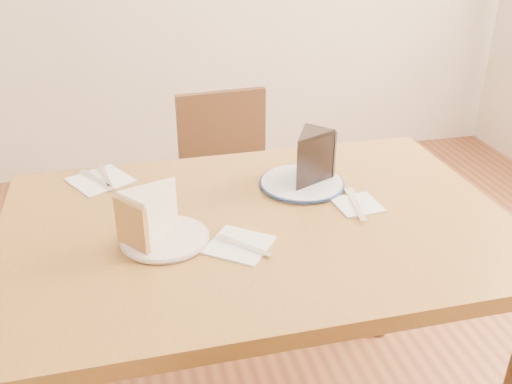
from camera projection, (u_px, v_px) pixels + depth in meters
The scene contains 13 objects.
table at pixel (258, 255), 1.40m from camera, with size 1.20×0.80×0.75m.
chair_far at pixel (232, 193), 2.14m from camera, with size 0.42×0.42×0.80m.
plate_cream at pixel (165, 238), 1.27m from camera, with size 0.19×0.19×0.01m, color silver.
plate_navy at pixel (302, 183), 1.52m from camera, with size 0.22×0.22×0.01m, color white.
carrot_cake at pixel (156, 213), 1.25m from camera, with size 0.09×0.13×0.11m, color beige, non-canonical shape.
chocolate_cake at pixel (308, 160), 1.48m from camera, with size 0.09×0.13×0.13m, color black, non-canonical shape.
napkin_cream at pixel (239, 245), 1.26m from camera, with size 0.13×0.13×0.00m, color white.
napkin_navy at pixel (357, 205), 1.42m from camera, with size 0.11×0.11×0.00m, color white.
napkin_spare at pixel (100, 180), 1.54m from camera, with size 0.14×0.14×0.00m, color white.
fork_cream at pixel (244, 246), 1.24m from camera, with size 0.01×0.14×0.00m, color silver.
knife_navy at pixel (356, 204), 1.41m from camera, with size 0.02×0.17×0.00m, color silver.
fork_spare at pixel (105, 176), 1.56m from camera, with size 0.01×0.14×0.00m, color silver.
knife_spare at pixel (97, 180), 1.53m from camera, with size 0.01×0.16×0.00m, color silver.
Camera 1 is at (-0.28, -1.14, 1.43)m, focal length 40.00 mm.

